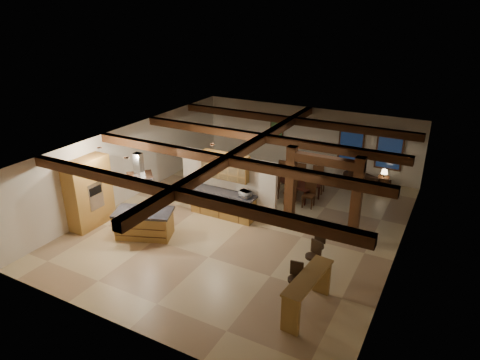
{
  "coord_description": "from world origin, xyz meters",
  "views": [
    {
      "loc": [
        6.11,
        -11.79,
        7.2
      ],
      "look_at": [
        -0.51,
        0.5,
        1.35
      ],
      "focal_mm": 32.0,
      "sensor_mm": 36.0,
      "label": 1
    }
  ],
  "objects_px": {
    "sofa": "(367,178)",
    "bar_counter": "(308,288)",
    "kitchen_island": "(144,223)",
    "dining_table": "(296,189)"
  },
  "relations": [
    {
      "from": "dining_table",
      "to": "bar_counter",
      "type": "xyz_separation_m",
      "value": [
        2.76,
        -6.32,
        0.39
      ]
    },
    {
      "from": "kitchen_island",
      "to": "sofa",
      "type": "height_order",
      "value": "kitchen_island"
    },
    {
      "from": "sofa",
      "to": "bar_counter",
      "type": "distance_m",
      "value": 8.92
    },
    {
      "from": "kitchen_island",
      "to": "dining_table",
      "type": "bearing_deg",
      "value": 58.57
    },
    {
      "from": "dining_table",
      "to": "bar_counter",
      "type": "distance_m",
      "value": 6.91
    },
    {
      "from": "kitchen_island",
      "to": "bar_counter",
      "type": "distance_m",
      "value": 6.1
    },
    {
      "from": "kitchen_island",
      "to": "dining_table",
      "type": "distance_m",
      "value": 6.22
    },
    {
      "from": "sofa",
      "to": "bar_counter",
      "type": "bearing_deg",
      "value": 114.28
    },
    {
      "from": "bar_counter",
      "to": "sofa",
      "type": "bearing_deg",
      "value": 93.65
    },
    {
      "from": "sofa",
      "to": "bar_counter",
      "type": "xyz_separation_m",
      "value": [
        0.57,
        -8.89,
        0.43
      ]
    }
  ]
}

